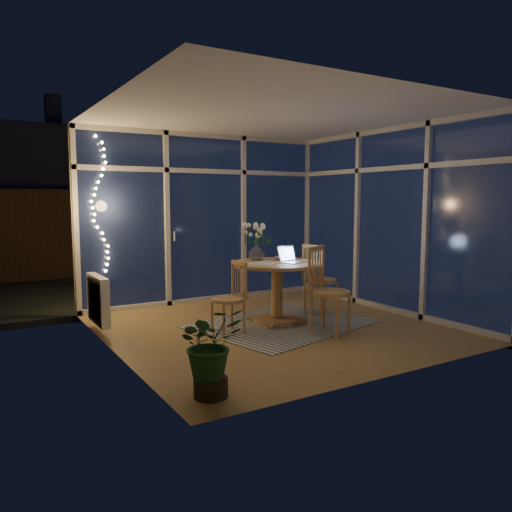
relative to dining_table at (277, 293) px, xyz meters
name	(u,v)px	position (x,y,z in m)	size (l,w,h in m)	color
floor	(274,327)	(-0.15, -0.18, -0.40)	(4.00, 4.00, 0.00)	olive
ceiling	(275,115)	(-0.15, -0.18, 2.20)	(4.00, 4.00, 0.00)	white
wall_back	(205,218)	(-0.15, 1.82, 0.90)	(4.00, 0.04, 2.60)	beige
wall_front	(399,233)	(-0.15, -2.18, 0.90)	(4.00, 0.04, 2.60)	beige
wall_left	(110,228)	(-2.15, -0.18, 0.90)	(0.04, 4.00, 2.60)	beige
wall_right	(392,220)	(1.85, -0.18, 0.90)	(0.04, 4.00, 2.60)	beige
window_wall_back	(206,219)	(-0.15, 1.78, 0.90)	(4.00, 0.10, 2.60)	silver
window_wall_right	(390,220)	(1.81, -0.18, 0.90)	(0.10, 4.00, 2.60)	silver
radiator	(98,300)	(-2.09, 0.72, 0.00)	(0.10, 0.70, 0.58)	white
fairy_lights	(99,205)	(-1.80, 1.70, 1.13)	(0.24, 0.10, 1.85)	#FFC266
garden_patio	(168,277)	(0.35, 4.82, -0.46)	(12.00, 6.00, 0.10)	black
garden_fence	(137,232)	(-0.15, 5.32, 0.50)	(11.00, 0.08, 1.80)	#3C2516
neighbour_roof	(112,177)	(0.15, 8.32, 1.80)	(7.00, 3.00, 2.20)	#34363F
garden_shrubs	(130,266)	(-0.95, 3.22, 0.05)	(0.90, 0.90, 0.90)	black
rug	(281,324)	(0.00, -0.10, -0.39)	(2.06, 1.65, 0.01)	beige
dining_table	(277,293)	(0.00, 0.00, 0.00)	(1.17, 1.17, 0.79)	#A97F4C
chair_left	(228,298)	(-0.80, -0.16, 0.04)	(0.41, 0.41, 0.88)	#A97F4C
chair_right	(321,279)	(0.81, 0.12, 0.10)	(0.46, 0.46, 1.00)	#A97F4C
chair_front	(330,290)	(0.24, -0.78, 0.13)	(0.49, 0.49, 1.06)	#A97F4C
laptop	(294,254)	(0.16, -0.15, 0.51)	(0.32, 0.27, 0.23)	silver
flower_vase	(257,252)	(-0.10, 0.34, 0.50)	(0.20, 0.20, 0.21)	silver
bowl	(281,258)	(0.21, 0.23, 0.42)	(0.15, 0.15, 0.04)	white
newspapers	(265,263)	(-0.21, -0.04, 0.40)	(0.39, 0.30, 0.01)	white
phone	(288,262)	(0.13, -0.04, 0.40)	(0.10, 0.05, 0.01)	black
potted_plant	(210,351)	(-1.80, -1.77, -0.02)	(0.54, 0.47, 0.76)	#1A4B1F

